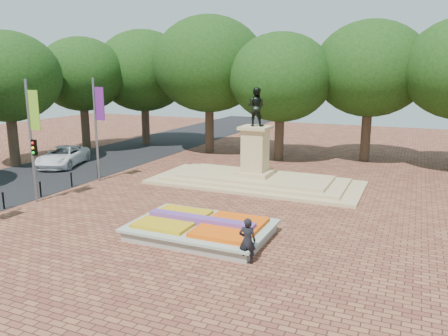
# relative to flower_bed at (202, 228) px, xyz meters

# --- Properties ---
(ground) EXTENTS (90.00, 90.00, 0.00)m
(ground) POSITION_rel_flower_bed_xyz_m (-1.03, 2.00, -0.38)
(ground) COLOR brown
(ground) RESTS_ON ground
(asphalt_street) EXTENTS (9.00, 90.00, 0.02)m
(asphalt_street) POSITION_rel_flower_bed_xyz_m (-16.03, 7.00, -0.37)
(asphalt_street) COLOR black
(asphalt_street) RESTS_ON ground
(flower_bed) EXTENTS (6.30, 4.30, 0.91)m
(flower_bed) POSITION_rel_flower_bed_xyz_m (0.00, 0.00, 0.00)
(flower_bed) COLOR gray
(flower_bed) RESTS_ON ground
(monument) EXTENTS (14.00, 6.00, 6.40)m
(monument) POSITION_rel_flower_bed_xyz_m (-1.03, 10.00, 0.50)
(monument) COLOR tan
(monument) RESTS_ON ground
(tree_row_back) EXTENTS (44.80, 8.80, 10.43)m
(tree_row_back) POSITION_rel_flower_bed_xyz_m (1.31, 20.00, 6.29)
(tree_row_back) COLOR #38271E
(tree_row_back) RESTS_ON ground
(banner_poles) EXTENTS (0.88, 11.17, 7.00)m
(banner_poles) POSITION_rel_flower_bed_xyz_m (-11.10, 0.69, 3.50)
(banner_poles) COLOR slate
(banner_poles) RESTS_ON ground
(bollard_row) EXTENTS (0.12, 13.12, 0.98)m
(bollard_row) POSITION_rel_flower_bed_xyz_m (-11.73, 0.50, 0.15)
(bollard_row) COLOR black
(bollard_row) RESTS_ON ground
(van) EXTENTS (4.27, 6.16, 1.56)m
(van) POSITION_rel_flower_bed_xyz_m (-17.04, 9.23, 0.40)
(van) COLOR white
(van) RESTS_ON ground
(pedestrian) EXTENTS (0.77, 0.60, 1.86)m
(pedestrian) POSITION_rel_flower_bed_xyz_m (2.95, -1.86, 0.55)
(pedestrian) COLOR black
(pedestrian) RESTS_ON ground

